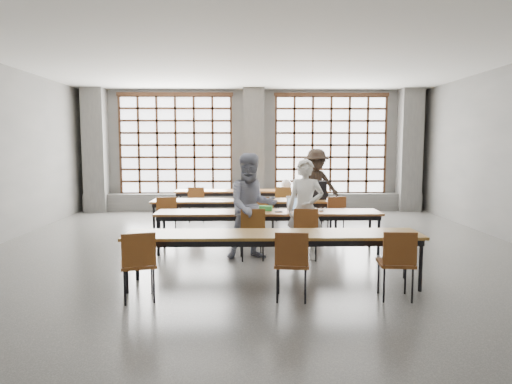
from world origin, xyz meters
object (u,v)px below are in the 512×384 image
at_px(chair_front_right, 306,228).
at_px(desk_row_c, 268,215).
at_px(laptop_front, 298,207).
at_px(plastic_bag, 286,185).
at_px(laptop_back, 303,187).
at_px(student_male, 305,209).
at_px(chair_front_left, 252,229).
at_px(chair_back_mid, 284,200).
at_px(chair_mid_right, 334,213).
at_px(chair_back_left, 196,201).
at_px(desk_row_b, 245,203).
at_px(chair_mid_centre, 264,213).
at_px(student_back, 316,185).
at_px(chair_mid_left, 167,213).
at_px(chair_near_left, 138,259).
at_px(backpack, 319,190).
at_px(desk_row_a, 252,193).
at_px(phone, 279,212).
at_px(desk_row_d, 273,238).
at_px(student_female, 252,206).
at_px(chair_near_right, 397,258).
at_px(mouse, 321,210).
at_px(red_pouch, 138,260).
at_px(chair_back_right, 316,200).
at_px(green_box, 265,208).
at_px(chair_near_mid, 292,258).

bearing_deg(chair_front_right, desk_row_c, 133.32).
bearing_deg(laptop_front, plastic_bag, 88.21).
bearing_deg(laptop_back, student_male, -96.52).
distance_m(chair_front_left, laptop_front, 1.14).
xyz_separation_m(chair_back_mid, chair_mid_right, (0.86, -2.07, 0.00)).
relative_size(chair_back_left, student_male, 0.52).
distance_m(desk_row_b, chair_front_left, 2.35).
height_order(chair_mid_centre, student_back, student_back).
bearing_deg(chair_mid_left, chair_near_left, -85.32).
distance_m(chair_back_mid, chair_front_right, 3.79).
height_order(chair_mid_left, backpack, backpack).
xyz_separation_m(desk_row_a, phone, (0.43, -3.88, 0.07)).
distance_m(desk_row_d, chair_front_right, 1.51).
relative_size(chair_mid_left, student_back, 0.49).
bearing_deg(laptop_back, chair_front_left, -107.15).
distance_m(chair_back_left, student_female, 3.91).
bearing_deg(chair_mid_centre, chair_near_right, -68.06).
height_order(desk_row_a, chair_mid_left, chair_mid_left).
height_order(chair_mid_centre, chair_near_right, same).
xyz_separation_m(chair_mid_centre, mouse, (0.98, -1.11, 0.21)).
distance_m(chair_mid_centre, red_pouch, 4.01).
xyz_separation_m(chair_back_right, student_back, (0.01, 0.13, 0.37)).
relative_size(desk_row_b, laptop_front, 9.66).
bearing_deg(student_male, student_female, -163.76).
bearing_deg(chair_mid_centre, green_box, -91.18).
relative_size(chair_back_mid, chair_near_mid, 1.00).
relative_size(chair_back_mid, phone, 6.77).
bearing_deg(student_male, laptop_back, 99.72).
bearing_deg(desk_row_b, chair_front_right, -66.64).
distance_m(desk_row_a, chair_front_right, 4.49).
bearing_deg(desk_row_a, student_male, -78.84).
distance_m(chair_mid_right, chair_front_right, 1.90).
distance_m(chair_mid_left, mouse, 3.17).
bearing_deg(laptop_front, chair_mid_left, 158.96).
height_order(student_male, green_box, student_male).
bearing_deg(phone, green_box, 141.95).
bearing_deg(student_female, plastic_bag, 65.34).
bearing_deg(chair_back_mid, plastic_bag, 80.12).
bearing_deg(student_female, student_back, 54.14).
relative_size(chair_front_left, chair_near_mid, 1.00).
relative_size(mouse, green_box, 0.39).
xyz_separation_m(student_male, plastic_bag, (0.05, 4.33, 0.03)).
height_order(green_box, phone, green_box).
xyz_separation_m(chair_back_left, green_box, (1.59, -3.08, 0.24)).
height_order(chair_back_left, laptop_back, laptop_back).
bearing_deg(desk_row_b, laptop_back, 55.06).
distance_m(chair_near_left, chair_near_mid, 1.87).
bearing_deg(chair_front_left, laptop_back, 72.85).
bearing_deg(chair_near_mid, student_female, 102.33).
bearing_deg(chair_back_right, desk_row_d, -104.92).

